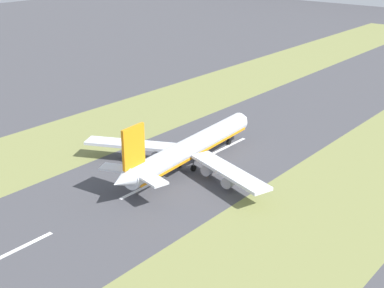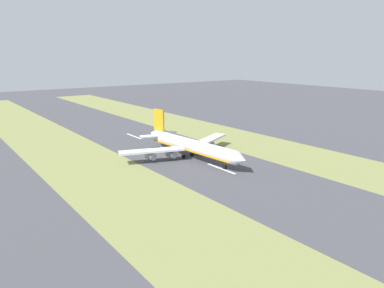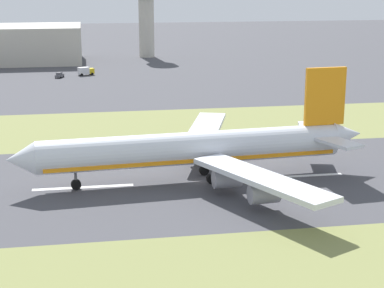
{
  "view_description": "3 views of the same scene",
  "coord_description": "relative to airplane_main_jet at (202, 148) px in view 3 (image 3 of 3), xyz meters",
  "views": [
    {
      "loc": [
        94.72,
        -112.84,
        65.63
      ],
      "look_at": [
        0.77,
        1.14,
        7.0
      ],
      "focal_mm": 50.0,
      "sensor_mm": 36.0,
      "label": 1
    },
    {
      "loc": [
        98.92,
        136.88,
        47.18
      ],
      "look_at": [
        0.77,
        1.14,
        7.0
      ],
      "focal_mm": 35.0,
      "sensor_mm": 36.0,
      "label": 2
    },
    {
      "loc": [
        -111.11,
        19.89,
        37.12
      ],
      "look_at": [
        0.77,
        1.14,
        7.0
      ],
      "focal_mm": 60.0,
      "sensor_mm": 36.0,
      "label": 3
    }
  ],
  "objects": [
    {
      "name": "service_truck",
      "position": [
        132.78,
        20.48,
        -4.36
      ],
      "size": [
        4.31,
        6.39,
        3.1
      ],
      "color": "gold",
      "rests_on": "ground"
    },
    {
      "name": "centreline_dash_mid",
      "position": [
        -0.91,
        -18.1,
        -6.01
      ],
      "size": [
        1.2,
        18.0,
        0.01
      ],
      "primitive_type": "cube",
      "color": "silver",
      "rests_on": "ground"
    },
    {
      "name": "apron_car",
      "position": [
        128.36,
        30.12,
        -5.02
      ],
      "size": [
        4.75,
        3.37,
        2.03
      ],
      "color": "#4C4C51",
      "rests_on": "ground"
    },
    {
      "name": "centreline_dash_far",
      "position": [
        -0.91,
        21.9,
        -6.01
      ],
      "size": [
        1.2,
        18.0,
        0.01
      ],
      "primitive_type": "cube",
      "color": "silver",
      "rests_on": "ground"
    },
    {
      "name": "control_tower",
      "position": [
        184.62,
        -7.91,
        16.16
      ],
      "size": [
        12.0,
        12.0,
        35.97
      ],
      "color": "#BCB7A8",
      "rests_on": "ground"
    },
    {
      "name": "airplane_main_jet",
      "position": [
        0.0,
        0.0,
        0.0
      ],
      "size": [
        63.95,
        67.22,
        20.2
      ],
      "color": "silver",
      "rests_on": "ground"
    },
    {
      "name": "grass_median_east",
      "position": [
        44.09,
        0.76,
        -6.02
      ],
      "size": [
        40.0,
        600.0,
        0.01
      ],
      "primitive_type": "cube",
      "color": "olive",
      "rests_on": "ground"
    },
    {
      "name": "ground_plane",
      "position": [
        -0.91,
        0.76,
        -6.02
      ],
      "size": [
        800.0,
        800.0,
        0.0
      ],
      "primitive_type": "plane",
      "color": "#424247"
    }
  ]
}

